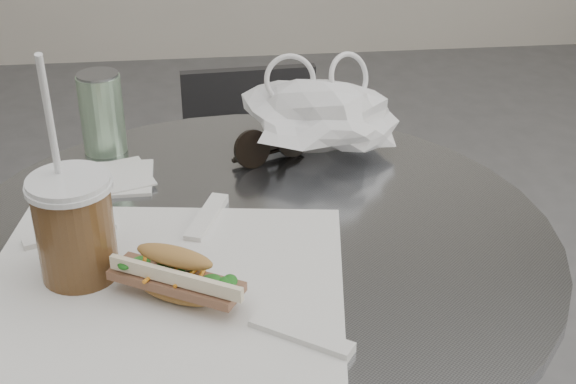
{
  "coord_description": "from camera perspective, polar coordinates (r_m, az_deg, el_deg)",
  "views": [
    {
      "loc": [
        -0.05,
        -0.64,
        1.26
      ],
      "look_at": [
        0.05,
        0.21,
        0.79
      ],
      "focal_mm": 50.0,
      "sensor_mm": 36.0,
      "label": 1
    }
  ],
  "objects": [
    {
      "name": "drink_can",
      "position": [
        1.21,
        -13.1,
        5.5
      ],
      "size": [
        0.06,
        0.06,
        0.12
      ],
      "color": "#58985C",
      "rests_on": "cafe_table"
    },
    {
      "name": "chair_far",
      "position": [
        1.75,
        -2.0,
        -4.45
      ],
      "size": [
        0.36,
        0.37,
        0.68
      ],
      "rotation": [
        0.0,
        0.0,
        3.2
      ],
      "color": "#2F2F32",
      "rests_on": "ground"
    },
    {
      "name": "iced_coffee",
      "position": [
        0.91,
        -14.92,
        -2.45
      ],
      "size": [
        0.09,
        0.09,
        0.27
      ],
      "color": "brown",
      "rests_on": "cafe_table"
    },
    {
      "name": "napkin_stack",
      "position": [
        1.14,
        -12.2,
        0.96
      ],
      "size": [
        0.12,
        0.12,
        0.01
      ],
      "color": "white",
      "rests_on": "cafe_table"
    },
    {
      "name": "sandwich_paper",
      "position": [
        0.9,
        -9.17,
        -7.32
      ],
      "size": [
        0.45,
        0.43,
        0.0
      ],
      "primitive_type": "cube",
      "rotation": [
        0.0,
        0.0,
        -0.14
      ],
      "color": "white",
      "rests_on": "cafe_table"
    },
    {
      "name": "plastic_bag",
      "position": [
        1.18,
        2.34,
        5.21
      ],
      "size": [
        0.25,
        0.21,
        0.11
      ],
      "primitive_type": null,
      "rotation": [
        0.0,
        0.0,
        0.25
      ],
      "color": "white",
      "rests_on": "cafe_table"
    },
    {
      "name": "sunglasses",
      "position": [
        1.17,
        -1.16,
        3.28
      ],
      "size": [
        0.12,
        0.08,
        0.06
      ],
      "rotation": [
        0.0,
        0.0,
        0.45
      ],
      "color": "black",
      "rests_on": "cafe_table"
    },
    {
      "name": "banh_mi",
      "position": [
        0.87,
        -7.98,
        -5.93
      ],
      "size": [
        0.19,
        0.15,
        0.06
      ],
      "rotation": [
        0.0,
        0.0,
        -0.52
      ],
      "color": "#B07342",
      "rests_on": "sandwich_paper"
    }
  ]
}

